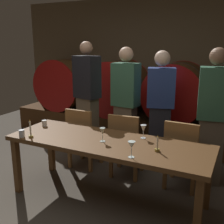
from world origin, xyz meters
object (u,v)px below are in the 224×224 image
guest_center_left (126,104)px  wine_glass_center (143,129)px  chair_left (83,135)px  guest_far_left (87,99)px  chair_right (182,152)px  guest_far_right (213,117)px  wine_barrel_far_left (67,84)px  wine_barrel_center_left (118,88)px  candle_left (31,132)px  wine_glass_left (102,132)px  cup_left (44,123)px  candle_right (157,147)px  wine_glass_right (132,145)px  dining_table (107,147)px  wine_barrel_center_right (177,92)px  guest_center_right (160,108)px  cup_right (22,134)px  chair_center (126,142)px

guest_center_left → wine_glass_center: bearing=129.3°
chair_left → guest_far_left: bearing=-69.7°
chair_right → guest_far_right: size_ratio=0.51×
wine_barrel_far_left → wine_barrel_center_left: 1.15m
candle_left → wine_glass_left: candle_left is taller
wine_barrel_center_left → cup_left: 1.97m
guest_far_right → candle_right: size_ratio=9.98×
wine_glass_right → dining_table: bearing=144.0°
wine_barrel_far_left → chair_right: size_ratio=1.15×
wine_barrel_center_left → chair_left: (0.15, -1.48, -0.45)m
dining_table → guest_center_left: bearing=103.7°
guest_far_left → wine_glass_right: (1.27, -1.31, -0.07)m
guest_far_left → wine_glass_left: size_ratio=11.51×
wine_barrel_center_left → wine_glass_right: size_ratio=6.36×
guest_center_left → wine_barrel_center_right: bearing=-115.0°
wine_glass_right → guest_center_right: bearing=96.5°
chair_left → guest_far_right: 1.76m
candle_right → wine_glass_left: (-0.62, 0.00, 0.07)m
dining_table → candle_left: 0.88m
chair_right → cup_right: 1.90m
guest_center_right → cup_right: guest_center_right is taller
wine_barrel_far_left → wine_glass_right: bearing=-44.7°
chair_right → candle_left: 1.80m
wine_barrel_center_right → guest_center_right: guest_center_right is taller
chair_left → dining_table: bearing=138.1°
wine_glass_center → wine_glass_left: bearing=-140.6°
chair_right → cup_right: chair_right is taller
wine_barrel_center_left → chair_center: wine_barrel_center_left is taller
guest_center_right → wine_glass_right: 1.51m
guest_far_right → wine_glass_right: size_ratio=10.78×
wine_barrel_far_left → dining_table: wine_barrel_far_left is taller
wine_glass_left → cup_left: wine_glass_left is taller
cup_right → wine_glass_right: bearing=1.3°
chair_center → dining_table: bearing=88.0°
candle_right → cup_left: candle_right is taller
guest_center_left → guest_far_left: bearing=17.7°
dining_table → chair_right: bearing=41.5°
wine_barrel_far_left → candle_left: 2.65m
wine_barrel_center_left → wine_glass_right: (1.25, -2.38, -0.10)m
chair_right → candle_left: size_ratio=4.09×
guest_far_right → cup_right: size_ratio=19.85×
wine_glass_right → wine_barrel_far_left: bearing=135.3°
chair_left → chair_center: (0.66, 0.01, 0.00)m
wine_glass_center → cup_right: wine_glass_center is taller
chair_center → guest_far_right: (1.02, 0.33, 0.39)m
wine_glass_left → wine_glass_center: same height
wine_glass_center → guest_far_left: bearing=147.4°
dining_table → cup_right: (-0.92, -0.33, 0.12)m
guest_center_left → candle_left: guest_center_left is taller
wine_glass_right → cup_right: wine_glass_right is taller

